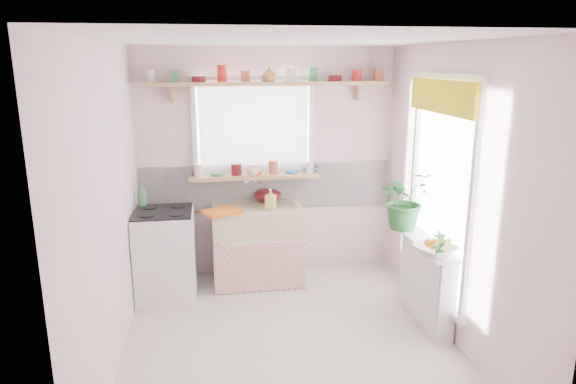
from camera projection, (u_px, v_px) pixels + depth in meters
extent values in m
plane|color=silver|center=(290.00, 342.00, 4.42)|extent=(3.20, 3.20, 0.00)
plane|color=white|center=(290.00, 40.00, 3.80)|extent=(3.20, 3.20, 0.00)
plane|color=#FCD3D8|center=(268.00, 164.00, 5.64)|extent=(2.80, 0.00, 2.80)
plane|color=#FCD3D8|center=(338.00, 287.00, 2.58)|extent=(2.80, 0.00, 2.80)
plane|color=#FCD3D8|center=(108.00, 210.00, 3.91)|extent=(0.00, 3.20, 3.20)
plane|color=#FCD3D8|center=(454.00, 195.00, 4.31)|extent=(0.00, 3.20, 3.20)
cube|color=white|center=(268.00, 186.00, 5.69)|extent=(2.74, 0.03, 0.50)
cube|color=#D38993|center=(268.00, 203.00, 5.74)|extent=(2.74, 0.02, 0.12)
cube|color=white|center=(253.00, 128.00, 5.51)|extent=(1.20, 0.01, 1.00)
cube|color=white|center=(254.00, 128.00, 5.45)|extent=(1.15, 0.02, 0.95)
cube|color=white|center=(443.00, 190.00, 4.50)|extent=(0.01, 1.10, 1.90)
cube|color=yellow|center=(441.00, 96.00, 4.29)|extent=(0.03, 1.20, 0.28)
cube|color=white|center=(258.00, 257.00, 5.57)|extent=(0.85, 0.55, 0.55)
cube|color=#C54A3A|center=(260.00, 267.00, 5.31)|extent=(0.95, 0.02, 0.53)
cube|color=beige|center=(257.00, 220.00, 5.47)|extent=(0.95, 0.55, 0.30)
cylinder|color=silver|center=(255.00, 178.00, 5.61)|extent=(0.03, 0.22, 0.03)
cube|color=white|center=(166.00, 255.00, 5.15)|extent=(0.58, 0.58, 0.90)
cube|color=black|center=(163.00, 212.00, 5.04)|extent=(0.56, 0.56, 0.02)
cylinder|color=black|center=(147.00, 215.00, 4.88)|extent=(0.14, 0.14, 0.01)
cylinder|color=black|center=(177.00, 214.00, 4.92)|extent=(0.14, 0.14, 0.01)
cylinder|color=black|center=(150.00, 207.00, 5.15)|extent=(0.14, 0.14, 0.01)
cylinder|color=black|center=(178.00, 206.00, 5.19)|extent=(0.14, 0.14, 0.01)
cube|color=white|center=(426.00, 282.00, 4.71)|extent=(0.15, 0.90, 0.75)
cube|color=white|center=(426.00, 243.00, 4.61)|extent=(0.22, 0.95, 0.03)
cube|color=tan|center=(255.00, 176.00, 5.53)|extent=(1.40, 0.22, 0.04)
cube|color=tan|center=(268.00, 84.00, 5.30)|extent=(2.52, 0.24, 0.04)
cylinder|color=silver|center=(150.00, 76.00, 5.11)|extent=(0.11, 0.11, 0.12)
cylinder|color=#3F7F4C|center=(175.00, 76.00, 5.14)|extent=(0.11, 0.11, 0.12)
cylinder|color=#590F14|center=(199.00, 79.00, 5.18)|extent=(0.11, 0.11, 0.06)
cylinder|color=red|center=(222.00, 76.00, 5.21)|extent=(0.11, 0.11, 0.12)
cylinder|color=#A55133|center=(245.00, 76.00, 5.25)|extent=(0.11, 0.11, 0.12)
cylinder|color=#3359A5|center=(268.00, 79.00, 5.29)|extent=(0.11, 0.11, 0.06)
cylinder|color=silver|center=(291.00, 75.00, 5.31)|extent=(0.11, 0.11, 0.12)
cylinder|color=#3F7F4C|center=(313.00, 75.00, 5.35)|extent=(0.11, 0.11, 0.12)
cylinder|color=#590F14|center=(335.00, 78.00, 5.39)|extent=(0.11, 0.11, 0.06)
cylinder|color=red|center=(357.00, 75.00, 5.42)|extent=(0.11, 0.11, 0.12)
cylinder|color=#A55133|center=(378.00, 75.00, 5.45)|extent=(0.11, 0.11, 0.12)
cylinder|color=silver|center=(197.00, 171.00, 5.42)|extent=(0.11, 0.11, 0.12)
cylinder|color=#3F7F4C|center=(216.00, 170.00, 5.45)|extent=(0.11, 0.11, 0.12)
cylinder|color=#590F14|center=(236.00, 172.00, 5.49)|extent=(0.11, 0.11, 0.06)
cylinder|color=red|center=(255.00, 169.00, 5.51)|extent=(0.11, 0.11, 0.12)
cylinder|color=#A55133|center=(274.00, 168.00, 5.54)|extent=(0.11, 0.11, 0.12)
cylinder|color=#3359A5|center=(293.00, 170.00, 5.58)|extent=(0.11, 0.11, 0.06)
cylinder|color=silver|center=(312.00, 167.00, 5.60)|extent=(0.11, 0.11, 0.12)
cube|color=#D45C12|center=(222.00, 212.00, 5.18)|extent=(0.43, 0.38, 0.04)
ellipsoid|color=#550E11|center=(268.00, 195.00, 5.63)|extent=(0.35, 0.35, 0.14)
imported|color=#265F2A|center=(405.00, 199.00, 4.91)|extent=(0.63, 0.58, 0.58)
imported|color=silver|center=(435.00, 250.00, 4.28)|extent=(0.44, 0.44, 0.08)
imported|color=#26612B|center=(440.00, 245.00, 4.18)|extent=(0.15, 0.12, 0.23)
imported|color=#D0CA5C|center=(271.00, 198.00, 5.34)|extent=(0.13, 0.13, 0.21)
imported|color=beige|center=(253.00, 171.00, 5.45)|extent=(0.17, 0.17, 0.10)
imported|color=#375CB3|center=(310.00, 169.00, 5.67)|extent=(0.22, 0.22, 0.06)
imported|color=#B76C38|center=(269.00, 74.00, 5.22)|extent=(0.19, 0.19, 0.16)
imported|color=#438754|center=(142.00, 194.00, 5.19)|extent=(0.13, 0.13, 0.25)
sphere|color=orange|center=(436.00, 243.00, 4.26)|extent=(0.08, 0.08, 0.08)
sphere|color=orange|center=(441.00, 242.00, 4.30)|extent=(0.08, 0.08, 0.08)
sphere|color=orange|center=(429.00, 243.00, 4.27)|extent=(0.08, 0.08, 0.08)
cylinder|color=yellow|center=(441.00, 244.00, 4.22)|extent=(0.18, 0.04, 0.10)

